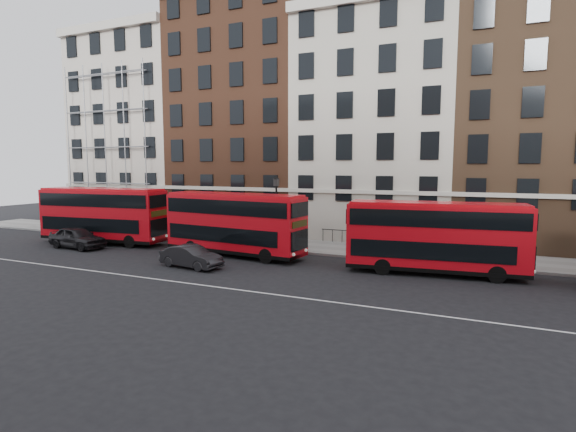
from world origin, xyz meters
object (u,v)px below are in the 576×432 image
at_px(bus_a, 103,214).
at_px(bus_c, 435,236).
at_px(car_front, 191,256).
at_px(bus_b, 234,222).
at_px(car_rear, 77,237).

height_order(bus_a, bus_c, bus_a).
relative_size(bus_a, bus_c, 1.07).
relative_size(bus_c, car_front, 2.43).
height_order(bus_b, car_front, bus_b).
distance_m(bus_b, car_front, 4.59).
xyz_separation_m(bus_a, car_rear, (-0.09, -2.44, -1.56)).
bearing_deg(bus_b, car_front, -90.95).
bearing_deg(bus_a, car_front, -25.36).
bearing_deg(car_front, bus_a, 77.42).
xyz_separation_m(bus_b, car_rear, (-12.24, -2.44, -1.50)).
bearing_deg(bus_a, car_rear, -97.50).
xyz_separation_m(car_rear, car_front, (11.73, -1.82, -0.14)).
bearing_deg(car_rear, car_front, -94.18).
xyz_separation_m(bus_a, bus_c, (25.40, -0.00, -0.15)).
bearing_deg(car_front, bus_c, -65.30).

